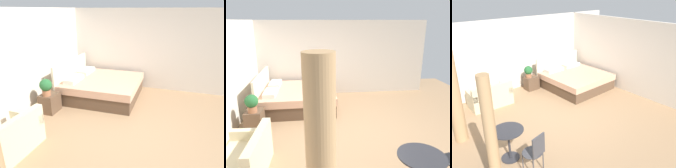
{
  "view_description": "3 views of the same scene",
  "coord_description": "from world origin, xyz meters",
  "views": [
    {
      "loc": [
        -3.72,
        -0.6,
        2.51
      ],
      "look_at": [
        0.77,
        0.88,
        0.78
      ],
      "focal_mm": 33.08,
      "sensor_mm": 36.0,
      "label": 1
    },
    {
      "loc": [
        -4.59,
        0.94,
        2.53
      ],
      "look_at": [
        0.46,
        0.4,
        1.04
      ],
      "focal_mm": 34.98,
      "sensor_mm": 36.0,
      "label": 2
    },
    {
      "loc": [
        -3.91,
        -4.43,
        3.51
      ],
      "look_at": [
        0.06,
        0.22,
        0.97
      ],
      "focal_mm": 37.55,
      "sensor_mm": 36.0,
      "label": 3
    }
  ],
  "objects": [
    {
      "name": "curtain_right",
      "position": [
        -2.69,
        0.91,
        1.14
      ],
      "size": [
        0.31,
        0.31,
        2.27
      ],
      "color": "tan",
      "rests_on": "ground"
    },
    {
      "name": "cafe_chair_near_window",
      "position": [
        -1.92,
        -1.25,
        0.56
      ],
      "size": [
        0.5,
        0.5,
        0.93
      ],
      "color": "#3F3F44",
      "rests_on": "ground"
    },
    {
      "name": "wall_right",
      "position": [
        2.94,
        0.0,
        1.27
      ],
      "size": [
        0.12,
        5.89,
        2.54
      ],
      "primitive_type": "cube",
      "color": "silver",
      "rests_on": "ground"
    },
    {
      "name": "bed",
      "position": [
        1.7,
        1.52,
        0.3
      ],
      "size": [
        2.09,
        2.16,
        1.08
      ],
      "color": "brown",
      "rests_on": "ground"
    },
    {
      "name": "nightstand",
      "position": [
        0.35,
        2.42,
        0.24
      ],
      "size": [
        0.47,
        0.38,
        0.48
      ],
      "color": "brown",
      "rests_on": "ground"
    },
    {
      "name": "curtain_left",
      "position": [
        -2.69,
        -1.06,
        1.14
      ],
      "size": [
        0.21,
        0.21,
        2.27
      ],
      "color": "tan",
      "rests_on": "ground"
    },
    {
      "name": "couch",
      "position": [
        -1.34,
        2.15,
        0.27
      ],
      "size": [
        1.29,
        0.77,
        0.77
      ],
      "color": "beige",
      "rests_on": "ground"
    },
    {
      "name": "balcony_table",
      "position": [
        -2.11,
        -0.49,
        0.51
      ],
      "size": [
        0.67,
        0.67,
        0.73
      ],
      "color": "#2D2D33",
      "rests_on": "ground"
    },
    {
      "name": "potted_plant",
      "position": [
        0.25,
        2.41,
        0.72
      ],
      "size": [
        0.3,
        0.3,
        0.43
      ],
      "color": "#935B3D",
      "rests_on": "nightstand"
    },
    {
      "name": "wall_back",
      "position": [
        0.0,
        2.95,
        1.27
      ],
      "size": [
        8.88,
        0.12,
        2.54
      ],
      "primitive_type": "cube",
      "color": "silver",
      "rests_on": "ground"
    },
    {
      "name": "ground_plane",
      "position": [
        0.0,
        0.0,
        -0.01
      ],
      "size": [
        8.88,
        8.89,
        0.02
      ],
      "primitive_type": "cube",
      "color": "#9E7A56"
    }
  ]
}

